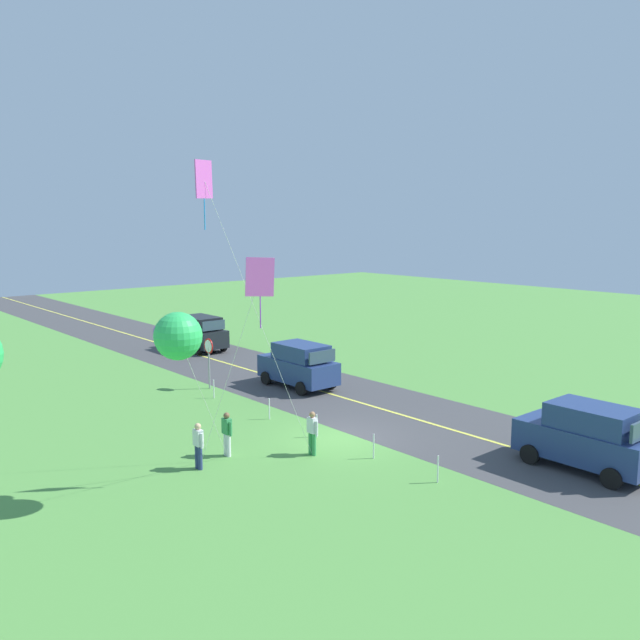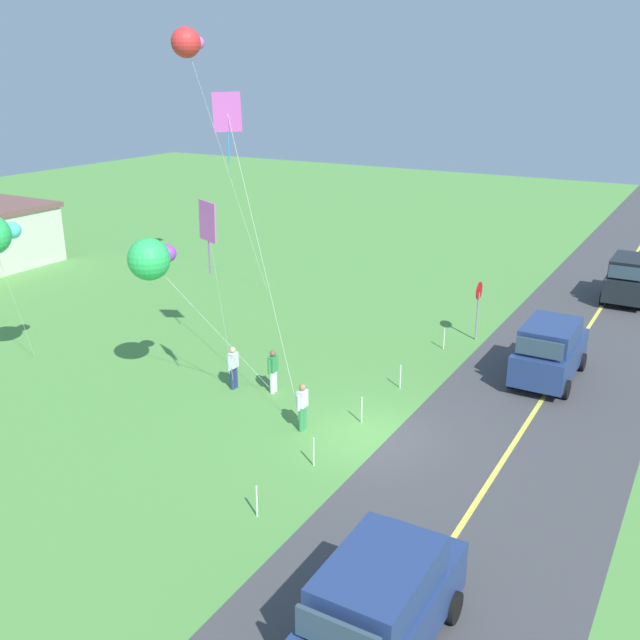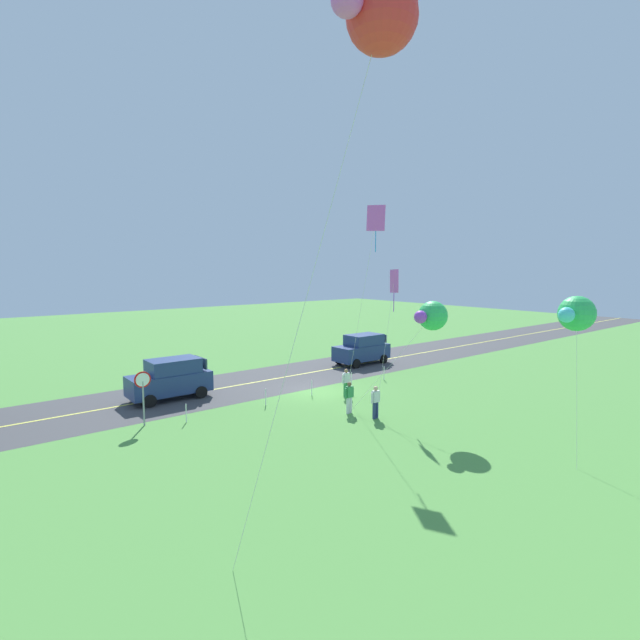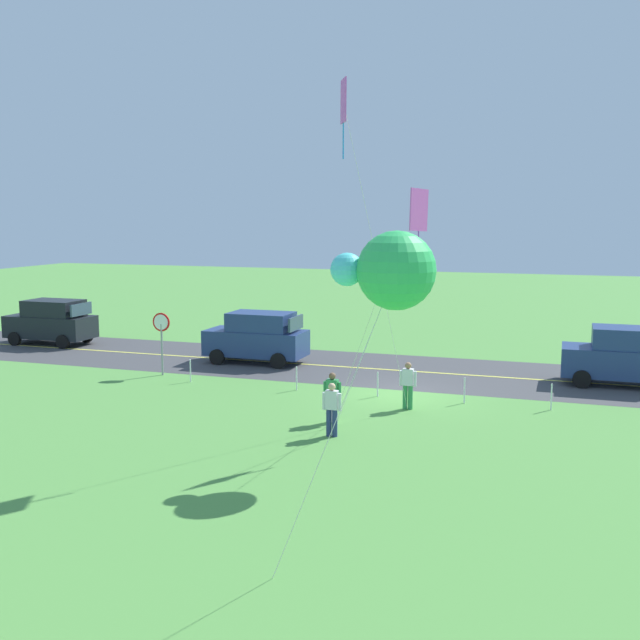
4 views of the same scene
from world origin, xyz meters
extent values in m
cube|color=#549342|center=(0.00, 0.00, -0.05)|extent=(120.00, 120.00, 0.10)
cube|color=#424244|center=(0.00, -4.00, 0.00)|extent=(120.00, 7.00, 0.00)
cube|color=#E5E04C|center=(0.00, -4.00, 0.01)|extent=(120.00, 0.16, 0.00)
cube|color=navy|center=(7.27, -3.71, 0.89)|extent=(4.40, 1.90, 1.10)
cube|color=navy|center=(7.02, -3.71, 1.84)|extent=(2.73, 1.75, 0.80)
cube|color=#334756|center=(8.11, -3.71, 1.84)|extent=(0.10, 1.62, 0.64)
cube|color=#334756|center=(5.40, -3.71, 1.84)|extent=(0.10, 1.62, 0.60)
cylinder|color=black|center=(8.70, -2.76, 0.34)|extent=(0.68, 0.22, 0.68)
cylinder|color=black|center=(8.70, -4.66, 0.34)|extent=(0.68, 0.22, 0.68)
cylinder|color=black|center=(5.84, -2.76, 0.34)|extent=(0.68, 0.22, 0.68)
cylinder|color=black|center=(5.84, -4.66, 0.34)|extent=(0.68, 0.22, 0.68)
cube|color=navy|center=(-7.74, -3.98, 0.89)|extent=(4.40, 1.90, 1.10)
cube|color=navy|center=(-7.99, -3.98, 1.84)|extent=(2.73, 1.75, 0.80)
cube|color=#334756|center=(-6.91, -3.98, 1.84)|extent=(0.10, 1.62, 0.64)
cube|color=#334756|center=(-9.61, -3.98, 1.84)|extent=(0.10, 1.62, 0.60)
cylinder|color=black|center=(-6.31, -3.03, 0.34)|extent=(0.68, 0.22, 0.68)
cylinder|color=black|center=(-6.31, -4.93, 0.34)|extent=(0.68, 0.22, 0.68)
cylinder|color=black|center=(-9.17, -3.03, 0.34)|extent=(0.68, 0.22, 0.68)
cylinder|color=black|center=(-9.17, -4.93, 0.34)|extent=(0.68, 0.22, 0.68)
cylinder|color=gray|center=(9.86, -0.10, 1.05)|extent=(0.08, 0.08, 2.10)
cylinder|color=red|center=(9.86, -0.10, 2.18)|extent=(0.76, 0.04, 0.76)
cylinder|color=white|center=(9.86, -0.07, 2.18)|extent=(0.62, 0.01, 0.62)
cylinder|color=silver|center=(1.09, 4.47, 0.41)|extent=(0.16, 0.16, 0.82)
cylinder|color=silver|center=(1.27, 4.47, 0.41)|extent=(0.16, 0.16, 0.82)
cube|color=#338C4C|center=(1.18, 4.47, 1.10)|extent=(0.36, 0.22, 0.56)
cylinder|color=#338C4C|center=(0.94, 4.47, 1.05)|extent=(0.10, 0.10, 0.52)
cylinder|color=#338C4C|center=(1.42, 4.47, 1.05)|extent=(0.10, 0.10, 0.52)
sphere|color=brown|center=(1.18, 4.47, 1.49)|extent=(0.22, 0.22, 0.22)
cylinder|color=navy|center=(0.65, 5.88, 0.41)|extent=(0.16, 0.16, 0.82)
cylinder|color=navy|center=(0.83, 5.88, 0.41)|extent=(0.16, 0.16, 0.82)
cube|color=silver|center=(0.74, 5.88, 1.10)|extent=(0.36, 0.22, 0.56)
cylinder|color=silver|center=(0.50, 5.88, 1.05)|extent=(0.10, 0.10, 0.52)
cylinder|color=silver|center=(0.98, 5.88, 1.05)|extent=(0.10, 0.10, 0.52)
sphere|color=#D8AD84|center=(0.74, 5.88, 1.49)|extent=(0.22, 0.22, 0.22)
cylinder|color=#338C4C|center=(-0.82, 2.10, 0.41)|extent=(0.16, 0.16, 0.82)
cylinder|color=#338C4C|center=(-0.64, 2.10, 0.41)|extent=(0.16, 0.16, 0.82)
cube|color=silver|center=(-0.73, 2.10, 1.10)|extent=(0.36, 0.22, 0.56)
cylinder|color=silver|center=(-0.97, 2.10, 1.05)|extent=(0.10, 0.10, 0.52)
cylinder|color=silver|center=(-0.49, 2.10, 1.05)|extent=(0.10, 0.10, 0.52)
sphere|color=#9E704C|center=(-0.73, 2.10, 1.49)|extent=(0.22, 0.22, 0.22)
cylinder|color=silver|center=(-0.04, 6.03, 2.51)|extent=(2.46, 3.15, 5.04)
sphere|color=green|center=(-1.27, 7.60, 5.03)|extent=(1.40, 1.40, 1.40)
sphere|color=purple|center=(-0.37, 7.60, 5.03)|extent=(0.60, 0.60, 0.60)
cylinder|color=silver|center=(-0.39, 5.38, 3.30)|extent=(2.29, 1.02, 6.60)
cube|color=#D859BF|center=(-1.53, 4.87, 6.60)|extent=(0.38, 0.90, 1.24)
cylinder|color=purple|center=(-1.53, 4.87, 5.70)|extent=(0.04, 0.04, 1.40)
cylinder|color=silver|center=(-0.10, 3.82, 4.81)|extent=(1.28, 3.45, 9.63)
cube|color=#D859BF|center=(0.53, 5.53, 9.62)|extent=(0.43, 0.87, 1.23)
cylinder|color=#2D8CE5|center=(0.53, 5.53, 8.72)|extent=(0.04, 0.04, 1.40)
cylinder|color=silver|center=(-1.84, 13.96, 2.74)|extent=(1.95, 1.14, 5.49)
sphere|color=green|center=(-2.80, 13.40, 5.49)|extent=(1.40, 1.40, 1.40)
sphere|color=#4CD8D8|center=(-1.90, 13.40, 5.49)|extent=(0.60, 0.60, 0.60)
cylinder|color=silver|center=(10.68, 13.26, 6.04)|extent=(1.97, 2.86, 12.08)
sphere|color=red|center=(9.71, 14.68, 12.07)|extent=(1.40, 1.40, 1.40)
sphere|color=#D859BF|center=(10.61, 14.68, 12.07)|extent=(0.60, 0.60, 0.60)
cylinder|color=silver|center=(-5.30, 0.70, 0.45)|extent=(0.05, 0.05, 0.90)
cylinder|color=silver|center=(-2.43, 0.70, 0.45)|extent=(0.05, 0.05, 0.90)
cylinder|color=silver|center=(0.65, 0.70, 0.45)|extent=(0.05, 0.05, 0.90)
cylinder|color=silver|center=(3.75, 0.70, 0.45)|extent=(0.05, 0.05, 0.90)
cylinder|color=silver|center=(8.16, 0.70, 0.45)|extent=(0.05, 0.05, 0.90)
camera|label=1|loc=(-17.98, 16.65, 8.28)|focal=36.84mm
camera|label=2|loc=(-18.06, -8.50, 10.86)|focal=40.04mm
camera|label=3|loc=(16.59, 21.37, 7.28)|focal=26.19mm
camera|label=4|loc=(-5.66, 26.23, 6.44)|focal=42.04mm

